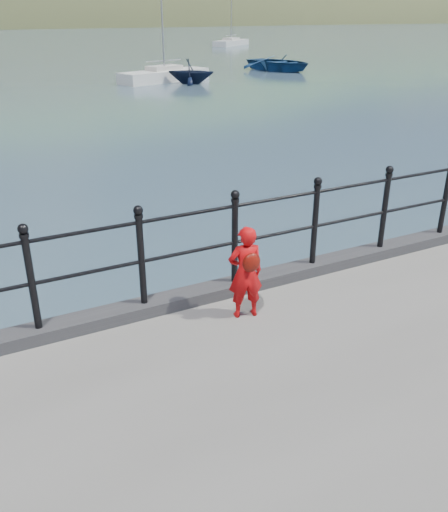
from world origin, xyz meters
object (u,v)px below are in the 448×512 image
railing (190,240)px  launch_blue (279,63)px  child (246,272)px  launch_navy (191,71)px  sailboat_near (165,76)px  sailboat_far (231,43)px

railing → launch_blue: bearing=55.7°
child → launch_navy: (11.97, 28.27, -0.80)m
launch_navy → sailboat_near: bearing=61.1°
launch_navy → child: bearing=-167.8°
railing → launch_navy: size_ratio=6.27×
child → sailboat_near: 32.27m
child → sailboat_near: size_ratio=0.13×
child → sailboat_far: sailboat_far is taller
launch_navy → sailboat_far: 42.06m
sailboat_near → launch_blue: bearing=-5.1°
railing → child: bearing=-53.9°
child → launch_blue: bearing=-111.1°
launch_blue → sailboat_far: size_ratio=0.55×
railing → launch_navy: 30.35m
railing → sailboat_near: size_ratio=2.05×
launch_blue → sailboat_near: bearing=177.3°
launch_blue → sailboat_near: 10.73m
sailboat_far → launch_blue: bearing=-148.7°
launch_blue → sailboat_near: sailboat_near is taller
launch_navy → sailboat_far: bearing=3.6°
launch_blue → sailboat_far: (12.53, 31.46, -0.25)m
railing → sailboat_far: bearing=61.6°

